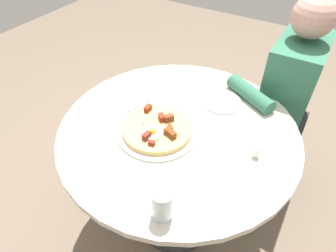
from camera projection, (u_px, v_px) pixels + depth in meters
ground_plane at (175, 215)px, 1.69m from camera, size 6.00×6.00×0.00m
dining_table at (178, 153)px, 1.33m from camera, size 1.01×1.01×0.70m
person_seated at (280, 113)px, 1.60m from camera, size 0.53×0.41×1.14m
pizza_plate at (157, 131)px, 1.19m from camera, size 0.33×0.33×0.01m
breakfast_pizza at (157, 128)px, 1.18m from camera, size 0.29×0.29×0.05m
bread_plate at (222, 102)px, 1.34m from camera, size 0.18×0.18×0.01m
napkin at (122, 101)px, 1.35m from camera, size 0.18×0.20×0.00m
fork at (125, 98)px, 1.35m from camera, size 0.06×0.18×0.00m
knife at (119, 101)px, 1.34m from camera, size 0.06×0.18×0.00m
water_glass at (162, 204)px, 0.88m from camera, size 0.07×0.07×0.12m
salt_shaker at (256, 151)px, 1.08m from camera, size 0.03×0.03×0.05m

